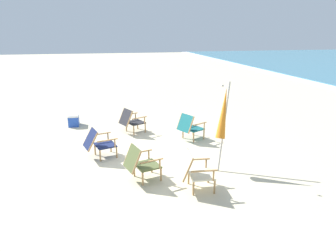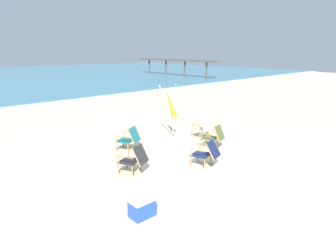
% 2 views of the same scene
% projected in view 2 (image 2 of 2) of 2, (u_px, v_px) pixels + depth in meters
% --- Properties ---
extents(ground_plane, '(80.00, 80.00, 0.00)m').
position_uv_depth(ground_plane, '(182.00, 155.00, 9.58)').
color(ground_plane, beige).
extents(surf_band, '(80.00, 1.10, 0.06)m').
position_uv_depth(surf_band, '(40.00, 104.00, 18.18)').
color(surf_band, white).
rests_on(surf_band, ground).
extents(beach_chair_far_center, '(0.75, 0.85, 0.80)m').
position_uv_depth(beach_chair_far_center, '(214.00, 136.00, 10.19)').
color(beach_chair_far_center, '#515B33').
rests_on(beach_chair_far_center, ground).
extents(beach_chair_back_right, '(0.83, 0.91, 0.80)m').
position_uv_depth(beach_chair_back_right, '(134.00, 158.00, 8.11)').
color(beach_chair_back_right, '#28282D').
rests_on(beach_chair_back_right, ground).
extents(beach_chair_mid_center, '(0.83, 0.89, 0.80)m').
position_uv_depth(beach_chair_mid_center, '(129.00, 138.00, 9.95)').
color(beach_chair_mid_center, '#196066').
rests_on(beach_chair_mid_center, ground).
extents(beach_chair_back_left, '(0.77, 0.90, 0.78)m').
position_uv_depth(beach_chair_back_left, '(207.00, 152.00, 8.60)').
color(beach_chair_back_left, '#19234C').
rests_on(beach_chair_back_left, ground).
extents(beach_chair_front_left, '(0.63, 0.74, 0.81)m').
position_uv_depth(beach_chair_front_left, '(203.00, 127.00, 11.32)').
color(beach_chair_front_left, beige).
rests_on(beach_chair_front_left, ground).
extents(umbrella_furled_orange, '(0.64, 0.54, 2.04)m').
position_uv_depth(umbrella_furled_orange, '(170.00, 103.00, 11.19)').
color(umbrella_furled_orange, '#B7B2A8').
rests_on(umbrella_furled_orange, ground).
extents(cooler_box, '(0.49, 0.35, 0.40)m').
position_uv_depth(cooler_box, '(142.00, 207.00, 6.04)').
color(cooler_box, blue).
rests_on(cooler_box, ground).
extents(pier_distant, '(0.90, 13.28, 2.06)m').
position_uv_depth(pier_distant, '(175.00, 61.00, 36.40)').
color(pier_distant, brown).
rests_on(pier_distant, ground).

